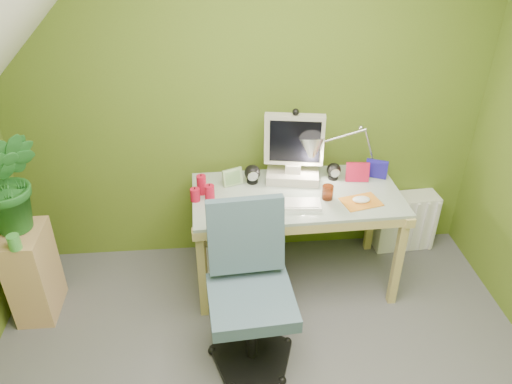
{
  "coord_description": "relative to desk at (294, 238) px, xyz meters",
  "views": [
    {
      "loc": [
        -0.21,
        -1.46,
        2.39
      ],
      "look_at": [
        0.0,
        1.0,
        0.85
      ],
      "focal_mm": 35.0,
      "sensor_mm": 36.0,
      "label": 1
    }
  ],
  "objects": [
    {
      "name": "mouse",
      "position": [
        0.38,
        -0.14,
        0.37
      ],
      "size": [
        0.12,
        0.08,
        0.04
      ],
      "primitive_type": "ellipsoid",
      "rotation": [
        0.0,
        0.0,
        -0.13
      ],
      "color": "white",
      "rests_on": "mousepad"
    },
    {
      "name": "amber_tumbler",
      "position": [
        0.18,
        -0.08,
        0.4
      ],
      "size": [
        0.08,
        0.08,
        0.09
      ],
      "primitive_type": "cylinder",
      "rotation": [
        0.0,
        0.0,
        -0.14
      ],
      "color": "maroon",
      "rests_on": "desk"
    },
    {
      "name": "side_ledge",
      "position": [
        -1.68,
        -0.16,
        -0.04
      ],
      "size": [
        0.23,
        0.35,
        0.62
      ],
      "primitive_type": "cube",
      "color": "tan",
      "rests_on": "floor"
    },
    {
      "name": "photo_frame_blue",
      "position": [
        0.56,
        0.16,
        0.41
      ],
      "size": [
        0.14,
        0.08,
        0.12
      ],
      "primitive_type": "cube",
      "rotation": [
        0.0,
        0.0,
        -0.44
      ],
      "color": "#1B148C",
      "rests_on": "desk"
    },
    {
      "name": "candle_cluster",
      "position": [
        -0.6,
        0.01,
        0.42
      ],
      "size": [
        0.19,
        0.17,
        0.13
      ],
      "primitive_type": null,
      "rotation": [
        0.0,
        0.0,
        -0.12
      ],
      "color": "#B80F2B",
      "rests_on": "desk"
    },
    {
      "name": "mousepad",
      "position": [
        0.38,
        -0.14,
        0.36
      ],
      "size": [
        0.26,
        0.22,
        0.01
      ],
      "primitive_type": "cube",
      "rotation": [
        0.0,
        0.0,
        0.24
      ],
      "color": "orange",
      "rests_on": "desk"
    },
    {
      "name": "keyboard",
      "position": [
        -0.08,
        -0.14,
        0.36
      ],
      "size": [
        0.42,
        0.17,
        0.02
      ],
      "primitive_type": "cube",
      "rotation": [
        0.0,
        0.0,
        -0.09
      ],
      "color": "white",
      "rests_on": "desk"
    },
    {
      "name": "potted_plant",
      "position": [
        -1.68,
        -0.11,
        0.59
      ],
      "size": [
        0.38,
        0.32,
        0.64
      ],
      "primitive_type": "imported",
      "rotation": [
        0.0,
        0.0,
        0.11
      ],
      "color": "#226726",
      "rests_on": "side_ledge"
    },
    {
      "name": "photo_frame_red",
      "position": [
        0.42,
        0.12,
        0.42
      ],
      "size": [
        0.15,
        0.04,
        0.13
      ],
      "primitive_type": "cube",
      "rotation": [
        0.0,
        0.0,
        -0.12
      ],
      "color": "#B21334",
      "rests_on": "desk"
    },
    {
      "name": "radiator",
      "position": [
        0.89,
        0.31,
        -0.13
      ],
      "size": [
        0.45,
        0.21,
        0.44
      ],
      "primitive_type": "cube",
      "rotation": [
        0.0,
        0.0,
        0.07
      ],
      "color": "white",
      "rests_on": "floor"
    },
    {
      "name": "wall_back",
      "position": [
        -0.28,
        0.41,
        0.85
      ],
      "size": [
        3.2,
        0.01,
        2.4
      ],
      "primitive_type": "cube",
      "color": "#5A7323",
      "rests_on": "floor"
    },
    {
      "name": "green_cup",
      "position": [
        -1.66,
        -0.31,
        0.31
      ],
      "size": [
        0.08,
        0.08,
        0.09
      ],
      "primitive_type": "cylinder",
      "rotation": [
        0.0,
        0.0,
        0.14
      ],
      "color": "green",
      "rests_on": "side_ledge"
    },
    {
      "name": "monitor",
      "position": [
        0.0,
        0.18,
        0.59
      ],
      "size": [
        0.38,
        0.26,
        0.48
      ],
      "primitive_type": null,
      "rotation": [
        0.0,
        0.0,
        -0.17
      ],
      "color": "#BDB7AA",
      "rests_on": "desk"
    },
    {
      "name": "speaker_left",
      "position": [
        -0.27,
        0.16,
        0.42
      ],
      "size": [
        0.12,
        0.12,
        0.13
      ],
      "primitive_type": null,
      "rotation": [
        0.0,
        0.0,
        0.16
      ],
      "color": "black",
      "rests_on": "desk"
    },
    {
      "name": "desk_lamp",
      "position": [
        0.45,
        0.18,
        0.63
      ],
      "size": [
        0.53,
        0.27,
        0.55
      ],
      "primitive_type": null,
      "rotation": [
        0.0,
        0.0,
        0.1
      ],
      "color": "#ABABB0",
      "rests_on": "desk"
    },
    {
      "name": "desk",
      "position": [
        0.0,
        0.0,
        0.0
      ],
      "size": [
        1.34,
        0.7,
        0.71
      ],
      "primitive_type": null,
      "rotation": [
        0.0,
        0.0,
        0.03
      ],
      "color": "tan",
      "rests_on": "floor"
    },
    {
      "name": "task_chair",
      "position": [
        -0.34,
        -0.69,
        0.12
      ],
      "size": [
        0.56,
        0.56,
        0.95
      ],
      "primitive_type": null,
      "rotation": [
        0.0,
        0.0,
        0.07
      ],
      "color": "#3F5868",
      "rests_on": "floor"
    },
    {
      "name": "photo_frame_green",
      "position": [
        -0.4,
        0.14,
        0.41
      ],
      "size": [
        0.13,
        0.06,
        0.11
      ],
      "primitive_type": "cube",
      "rotation": [
        0.0,
        0.0,
        0.37
      ],
      "color": "#98BC81",
      "rests_on": "desk"
    },
    {
      "name": "speaker_right",
      "position": [
        0.27,
        0.16,
        0.41
      ],
      "size": [
        0.1,
        0.1,
        0.11
      ],
      "primitive_type": null,
      "rotation": [
        0.0,
        0.0,
        0.1
      ],
      "color": "black",
      "rests_on": "desk"
    }
  ]
}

